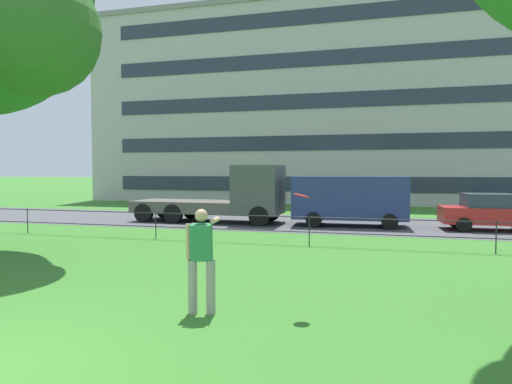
# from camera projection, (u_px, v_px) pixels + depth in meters

# --- Properties ---
(street_strip) EXTENTS (80.00, 7.28, 0.01)m
(street_strip) POSITION_uv_depth(u_px,v_px,m) (270.00, 222.00, 21.62)
(street_strip) COLOR #4C4C51
(street_strip) RESTS_ON ground
(park_fence) EXTENTS (39.42, 0.04, 1.00)m
(park_fence) POSITION_uv_depth(u_px,v_px,m) (229.00, 223.00, 15.46)
(park_fence) COLOR #232328
(park_fence) RESTS_ON ground
(person_thrower) EXTENTS (0.51, 0.83, 1.83)m
(person_thrower) POSITION_uv_depth(u_px,v_px,m) (202.00, 257.00, 7.70)
(person_thrower) COLOR gray
(person_thrower) RESTS_ON ground
(frisbee) EXTENTS (0.31, 0.31, 0.09)m
(frisbee) POSITION_uv_depth(u_px,v_px,m) (301.00, 196.00, 7.83)
(frisbee) COLOR red
(flatbed_truck_center) EXTENTS (7.34, 2.54, 2.75)m
(flatbed_truck_center) POSITION_uv_depth(u_px,v_px,m) (229.00, 197.00, 21.31)
(flatbed_truck_center) COLOR #4C4C51
(flatbed_truck_center) RESTS_ON ground
(panel_van_far_right) EXTENTS (5.07, 2.24, 2.24)m
(panel_van_far_right) POSITION_uv_depth(u_px,v_px,m) (350.00, 198.00, 19.94)
(panel_van_far_right) COLOR navy
(panel_van_far_right) RESTS_ON ground
(car_red_left) EXTENTS (4.06, 1.94, 1.54)m
(car_red_left) POSITION_uv_depth(u_px,v_px,m) (491.00, 212.00, 18.45)
(car_red_left) COLOR red
(car_red_left) RESTS_ON ground
(apartment_building_background) EXTENTS (36.56, 11.00, 15.53)m
(apartment_building_background) POSITION_uv_depth(u_px,v_px,m) (317.00, 108.00, 37.49)
(apartment_building_background) COLOR #B7B2AD
(apartment_building_background) RESTS_ON ground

